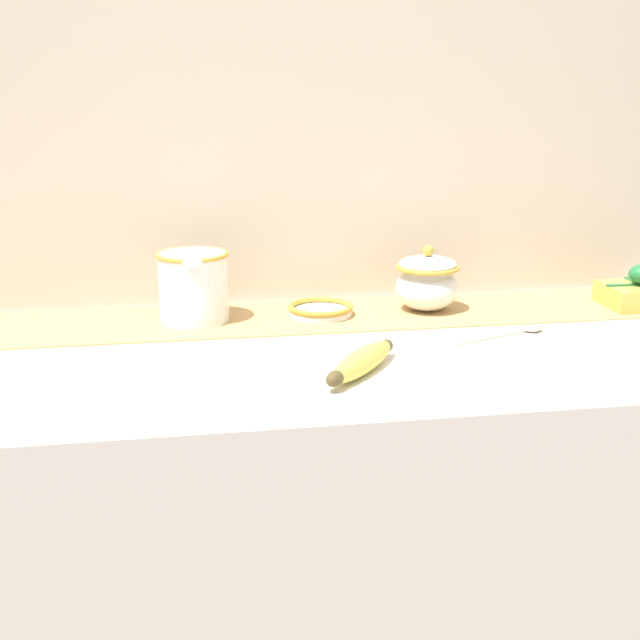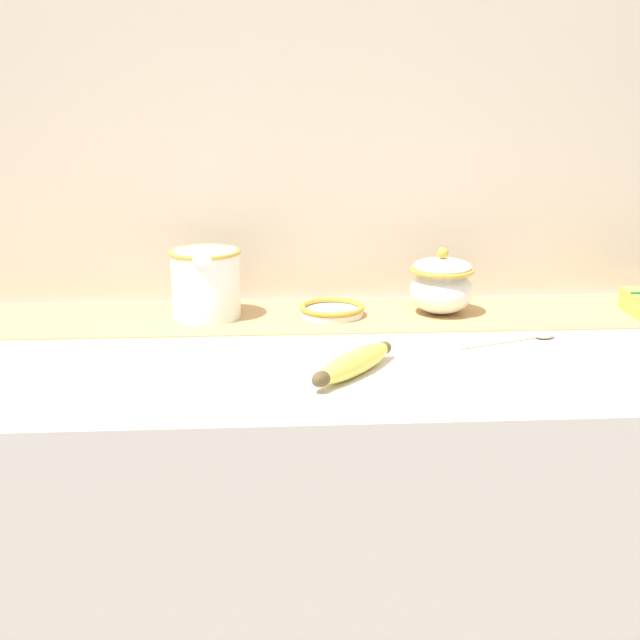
{
  "view_description": "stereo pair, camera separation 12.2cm",
  "coord_description": "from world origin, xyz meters",
  "px_view_note": "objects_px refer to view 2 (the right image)",
  "views": [
    {
      "loc": [
        -0.17,
        -1.17,
        1.28
      ],
      "look_at": [
        0.02,
        -0.02,
        0.94
      ],
      "focal_mm": 45.0,
      "sensor_mm": 36.0,
      "label": 1
    },
    {
      "loc": [
        -0.05,
        -1.19,
        1.28
      ],
      "look_at": [
        0.02,
        -0.02,
        0.94
      ],
      "focal_mm": 45.0,
      "sensor_mm": 36.0,
      "label": 2
    }
  ],
  "objects_px": {
    "cream_pitcher": "(206,281)",
    "small_dish": "(332,310)",
    "spoon": "(537,337)",
    "banana": "(354,363)",
    "sugar_bowl": "(442,284)"
  },
  "relations": [
    {
      "from": "cream_pitcher",
      "to": "small_dish",
      "type": "distance_m",
      "value": 0.23
    },
    {
      "from": "spoon",
      "to": "banana",
      "type": "bearing_deg",
      "value": -174.91
    },
    {
      "from": "sugar_bowl",
      "to": "cream_pitcher",
      "type": "bearing_deg",
      "value": 179.85
    },
    {
      "from": "sugar_bowl",
      "to": "spoon",
      "type": "xyz_separation_m",
      "value": [
        0.12,
        -0.16,
        -0.05
      ]
    },
    {
      "from": "spoon",
      "to": "cream_pitcher",
      "type": "bearing_deg",
      "value": 143.03
    },
    {
      "from": "small_dish",
      "to": "banana",
      "type": "relative_size",
      "value": 0.71
    },
    {
      "from": "cream_pitcher",
      "to": "spoon",
      "type": "distance_m",
      "value": 0.57
    },
    {
      "from": "small_dish",
      "to": "banana",
      "type": "height_order",
      "value": "banana"
    },
    {
      "from": "small_dish",
      "to": "banana",
      "type": "xyz_separation_m",
      "value": [
        0.01,
        -0.31,
        0.0
      ]
    },
    {
      "from": "small_dish",
      "to": "cream_pitcher",
      "type": "bearing_deg",
      "value": 178.96
    },
    {
      "from": "cream_pitcher",
      "to": "banana",
      "type": "xyz_separation_m",
      "value": [
        0.23,
        -0.31,
        -0.05
      ]
    },
    {
      "from": "sugar_bowl",
      "to": "small_dish",
      "type": "relative_size",
      "value": 1.02
    },
    {
      "from": "banana",
      "to": "spoon",
      "type": "height_order",
      "value": "banana"
    },
    {
      "from": "cream_pitcher",
      "to": "banana",
      "type": "distance_m",
      "value": 0.39
    },
    {
      "from": "sugar_bowl",
      "to": "banana",
      "type": "bearing_deg",
      "value": -121.39
    }
  ]
}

